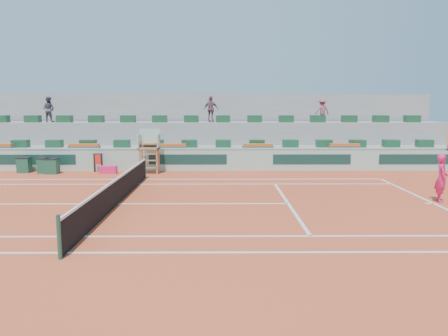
{
  "coord_description": "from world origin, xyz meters",
  "views": [
    {
      "loc": [
        3.87,
        -16.03,
        3.67
      ],
      "look_at": [
        4.0,
        2.5,
        1.0
      ],
      "focal_mm": 35.0,
      "sensor_mm": 36.0,
      "label": 1
    }
  ],
  "objects": [
    {
      "name": "spectator_left",
      "position": [
        -7.08,
        11.96,
        3.4
      ],
      "size": [
        0.86,
        0.72,
        1.61
      ],
      "primitive_type": "imported",
      "rotation": [
        0.0,
        0.0,
        2.99
      ],
      "color": "#484854",
      "rests_on": "seating_tier_upper"
    },
    {
      "name": "drink_cooler_c",
      "position": [
        -6.95,
        7.79,
        0.42
      ],
      "size": [
        0.69,
        0.59,
        0.84
      ],
      "color": "#174733",
      "rests_on": "ground"
    },
    {
      "name": "towel_rack",
      "position": [
        -2.94,
        7.97,
        0.6
      ],
      "size": [
        0.53,
        0.09,
        1.03
      ],
      "color": "black",
      "rests_on": "ground"
    },
    {
      "name": "tennis_net",
      "position": [
        0.0,
        0.0,
        0.53
      ],
      "size": [
        0.1,
        11.97,
        1.1
      ],
      "color": "black",
      "rests_on": "ground"
    },
    {
      "name": "player_bag",
      "position": [
        -2.25,
        7.4,
        0.2
      ],
      "size": [
        0.92,
        0.41,
        0.41
      ],
      "primitive_type": "cube",
      "color": "#EA1E64",
      "rests_on": "ground"
    },
    {
      "name": "drink_cooler_b",
      "position": [
        -5.76,
        7.52,
        0.42
      ],
      "size": [
        0.64,
        0.56,
        0.84
      ],
      "color": "#174733",
      "rests_on": "ground"
    },
    {
      "name": "court_lines",
      "position": [
        0.0,
        0.0,
        0.01
      ],
      "size": [
        23.89,
        11.09,
        0.01
      ],
      "color": "silver",
      "rests_on": "ground"
    },
    {
      "name": "seating_tier_lower",
      "position": [
        0.0,
        10.7,
        0.6
      ],
      "size": [
        36.0,
        4.0,
        1.2
      ],
      "primitive_type": "cube",
      "color": "#969693",
      "rests_on": "ground"
    },
    {
      "name": "seat_row_lower",
      "position": [
        0.0,
        9.8,
        1.42
      ],
      "size": [
        32.9,
        0.6,
        0.44
      ],
      "color": "#174629",
      "rests_on": "seating_tier_lower"
    },
    {
      "name": "flower_planters",
      "position": [
        -1.5,
        9.0,
        1.33
      ],
      "size": [
        26.8,
        0.36,
        0.28
      ],
      "color": "#525252",
      "rests_on": "seating_tier_lower"
    },
    {
      "name": "drink_cooler_a",
      "position": [
        -5.28,
        7.34,
        0.42
      ],
      "size": [
        0.75,
        0.65,
        0.84
      ],
      "color": "#174733",
      "rests_on": "ground"
    },
    {
      "name": "seating_tier_upper",
      "position": [
        0.0,
        12.3,
        1.3
      ],
      "size": [
        36.0,
        2.4,
        2.6
      ],
      "primitive_type": "cube",
      "color": "#969693",
      "rests_on": "ground"
    },
    {
      "name": "tennis_player",
      "position": [
        12.28,
        0.31,
        0.93
      ],
      "size": [
        0.6,
        0.94,
        2.28
      ],
      "color": "#EA1E64",
      "rests_on": "ground"
    },
    {
      "name": "spectator_mid",
      "position": [
        3.24,
        11.93,
        3.42
      ],
      "size": [
        1.04,
        0.73,
        1.64
      ],
      "primitive_type": "imported",
      "rotation": [
        0.0,
        0.0,
        2.77
      ],
      "color": "#78505E",
      "rests_on": "seating_tier_upper"
    },
    {
      "name": "spectator_right",
      "position": [
        10.25,
        11.64,
        3.34
      ],
      "size": [
        1.08,
        0.81,
        1.49
      ],
      "primitive_type": "imported",
      "rotation": [
        0.0,
        0.0,
        3.44
      ],
      "color": "#8C4653",
      "rests_on": "seating_tier_upper"
    },
    {
      "name": "umpire_chair",
      "position": [
        0.0,
        7.5,
        1.54
      ],
      "size": [
        1.1,
        0.9,
        2.4
      ],
      "color": "#9F663C",
      "rests_on": "ground"
    },
    {
      "name": "advertising_hoarding",
      "position": [
        0.02,
        8.5,
        0.63
      ],
      "size": [
        36.0,
        0.34,
        1.26
      ],
      "color": "#99C0B0",
      "rests_on": "ground"
    },
    {
      "name": "seat_row_upper",
      "position": [
        0.0,
        11.7,
        2.82
      ],
      "size": [
        32.9,
        0.6,
        0.44
      ],
      "color": "#174629",
      "rests_on": "seating_tier_upper"
    },
    {
      "name": "ground",
      "position": [
        0.0,
        0.0,
        0.0
      ],
      "size": [
        90.0,
        90.0,
        0.0
      ],
      "primitive_type": "plane",
      "color": "#AB3E21",
      "rests_on": "ground"
    },
    {
      "name": "stadium_back_wall",
      "position": [
        0.0,
        13.9,
        2.2
      ],
      "size": [
        36.0,
        0.4,
        4.4
      ],
      "primitive_type": "cube",
      "color": "#969693",
      "rests_on": "ground"
    }
  ]
}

